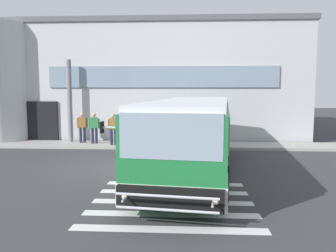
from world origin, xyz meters
The scene contains 10 objects.
ground_plane centered at (0.00, 0.00, -0.01)m, with size 80.00×90.00×0.02m, color #353538.
bay_paint_stripes centered at (2.00, -4.20, 0.00)m, with size 4.40×3.96×0.01m.
terminal_building centered at (-0.68, 11.58, 3.59)m, with size 20.82×13.80×7.19m.
boarding_curb centered at (0.00, 4.80, 0.07)m, with size 23.02×2.00×0.15m, color #9E9B93.
entry_support_column centered at (-4.18, 5.40, 2.44)m, with size 0.28×0.28×4.58m, color slate.
bus_main_foreground centered at (2.63, -0.66, 1.33)m, with size 4.20×10.92×2.70m.
passenger_near_column centered at (-3.38, 5.05, 1.11)m, with size 0.58×0.43×1.68m.
passenger_by_doorway centered at (-2.63, 4.75, 1.08)m, with size 0.57×0.31×1.68m.
passenger_at_curb_edge centered at (-1.50, 4.34, 1.08)m, with size 0.59×0.25×1.68m.
safety_bollard_yellow centered at (2.31, 3.60, 0.45)m, with size 0.18×0.18×0.90m, color yellow.
Camera 1 is at (2.37, -13.07, 3.06)m, focal length 35.79 mm.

